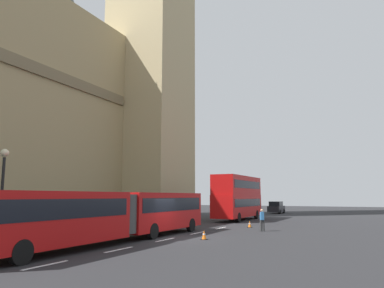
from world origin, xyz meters
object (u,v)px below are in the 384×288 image
Objects in this scene: double_decker_bus at (238,196)px; traffic_cone_middle at (250,224)px; articulated_bus at (117,212)px; street_lamp at (2,189)px; sedan_lead at (276,207)px; traffic_cone_west at (204,235)px; pedestrian_near_cones at (262,219)px.

double_decker_bus is 17.70× the size of traffic_cone_middle.
traffic_cone_middle is at bearing -17.07° from articulated_bus.
traffic_cone_middle is at bearing -26.10° from street_lamp.
sedan_lead is 7.59× the size of traffic_cone_middle.
double_decker_bus is 26.52m from street_lamp.
traffic_cone_middle is 19.59m from street_lamp.
double_decker_bus is at bearing 12.55° from traffic_cone_west.
articulated_bus is 10.79× the size of pedestrian_near_cones.
street_lamp is (-17.42, 8.53, 2.77)m from traffic_cone_middle.
traffic_cone_west is (-18.37, -4.09, -2.43)m from double_decker_bus.
double_decker_bus is at bearing 179.44° from sedan_lead.
traffic_cone_west is at bearing -47.94° from street_lamp.
street_lamp is at bearing 170.22° from double_decker_bus.
street_lamp is (-26.13, 4.50, 0.35)m from double_decker_bus.
sedan_lead is 0.83× the size of street_lamp.
traffic_cone_west is 9.66m from traffic_cone_middle.
street_lamp is at bearing 173.90° from sedan_lead.
pedestrian_near_cones is at bearing -29.92° from articulated_bus.
traffic_cone_west is at bearing -167.45° from double_decker_bus.
articulated_bus is 5.54m from traffic_cone_west.
street_lamp is 3.12× the size of pedestrian_near_cones.
articulated_bus reaches higher than traffic_cone_west.
articulated_bus is at bearing -46.27° from street_lamp.
articulated_bus is 11.87m from pedestrian_near_cones.
sedan_lead reaches higher than traffic_cone_middle.
street_lamp reaches higher than pedestrian_near_cones.
street_lamp is (-4.31, 4.51, 1.31)m from articulated_bus.
double_decker_bus is at bearing 24.81° from traffic_cone_middle.
double_decker_bus is (21.82, 0.00, 0.96)m from articulated_bus.
traffic_cone_west is 7.09m from pedestrian_near_cones.
sedan_lead is at bearing 11.10° from pedestrian_near_cones.
sedan_lead is at bearing 6.20° from traffic_cone_west.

